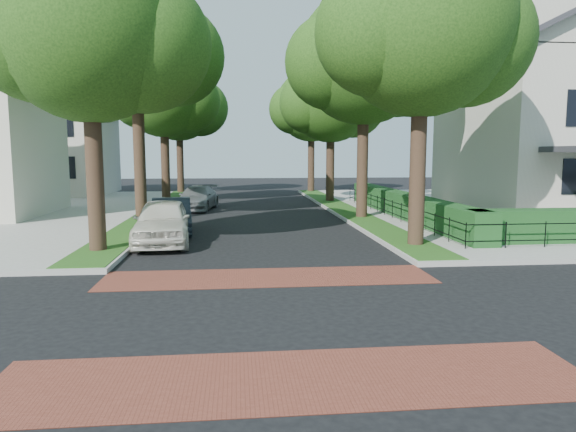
# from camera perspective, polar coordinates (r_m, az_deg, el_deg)

# --- Properties ---
(ground) EXTENTS (120.00, 120.00, 0.00)m
(ground) POSITION_cam_1_polar(r_m,az_deg,el_deg) (11.09, -1.16, -10.78)
(ground) COLOR black
(ground) RESTS_ON ground
(sidewalk_ne) EXTENTS (30.00, 30.00, 0.15)m
(sidewalk_ne) POSITION_cam_1_polar(r_m,az_deg,el_deg) (36.00, 28.72, 0.86)
(sidewalk_ne) COLOR gray
(sidewalk_ne) RESTS_ON ground
(crosswalk_far) EXTENTS (9.00, 2.20, 0.01)m
(crosswalk_far) POSITION_cam_1_polar(r_m,az_deg,el_deg) (14.16, -2.19, -6.82)
(crosswalk_far) COLOR brown
(crosswalk_far) RESTS_ON ground
(crosswalk_near) EXTENTS (9.00, 2.20, 0.01)m
(crosswalk_near) POSITION_cam_1_polar(r_m,az_deg,el_deg) (8.11, 0.72, -17.63)
(crosswalk_near) COLOR brown
(crosswalk_near) RESTS_ON ground
(grass_strip_ne) EXTENTS (1.60, 29.80, 0.02)m
(grass_strip_ne) POSITION_cam_1_polar(r_m,az_deg,el_deg) (30.45, 6.14, 0.87)
(grass_strip_ne) COLOR #294A15
(grass_strip_ne) RESTS_ON sidewalk_ne
(grass_strip_nw) EXTENTS (1.60, 29.80, 0.02)m
(grass_strip_nw) POSITION_cam_1_polar(r_m,az_deg,el_deg) (30.15, -14.39, 0.63)
(grass_strip_nw) COLOR #294A15
(grass_strip_nw) RESTS_ON sidewalk_nw
(tree_right_near) EXTENTS (7.75, 6.67, 10.66)m
(tree_right_near) POSITION_cam_1_polar(r_m,az_deg,el_deg) (19.36, 14.71, 19.43)
(tree_right_near) COLOR black
(tree_right_near) RESTS_ON sidewalk_ne
(tree_right_mid) EXTENTS (8.25, 7.09, 11.22)m
(tree_right_mid) POSITION_cam_1_polar(r_m,az_deg,el_deg) (26.96, 8.57, 16.75)
(tree_right_mid) COLOR black
(tree_right_mid) RESTS_ON sidewalk_ne
(tree_right_far) EXTENTS (7.25, 6.23, 9.74)m
(tree_right_far) POSITION_cam_1_polar(r_m,az_deg,el_deg) (35.51, 4.88, 12.66)
(tree_right_far) COLOR black
(tree_right_far) RESTS_ON sidewalk_ne
(tree_right_back) EXTENTS (7.50, 6.45, 10.20)m
(tree_right_back) POSITION_cam_1_polar(r_m,az_deg,el_deg) (44.40, 2.71, 12.00)
(tree_right_back) COLOR black
(tree_right_back) RESTS_ON sidewalk_ne
(tree_left_near) EXTENTS (7.50, 6.45, 10.20)m
(tree_left_near) POSITION_cam_1_polar(r_m,az_deg,el_deg) (18.74, -20.80, 18.51)
(tree_left_near) COLOR black
(tree_left_near) RESTS_ON sidewalk_nw
(tree_left_mid) EXTENTS (8.00, 6.88, 11.48)m
(tree_left_mid) POSITION_cam_1_polar(r_m,az_deg,el_deg) (26.64, -16.23, 17.45)
(tree_left_mid) COLOR black
(tree_left_mid) RESTS_ON sidewalk_nw
(tree_left_far) EXTENTS (7.00, 6.02, 9.86)m
(tree_left_far) POSITION_cam_1_polar(r_m,az_deg,el_deg) (35.24, -13.47, 12.89)
(tree_left_far) COLOR black
(tree_left_far) RESTS_ON sidewalk_nw
(tree_left_back) EXTENTS (7.75, 6.66, 10.44)m
(tree_left_back) POSITION_cam_1_polar(r_m,az_deg,el_deg) (44.18, -11.87, 12.07)
(tree_left_back) COLOR black
(tree_left_back) RESTS_ON sidewalk_nw
(hedge_main_road) EXTENTS (1.00, 18.00, 1.20)m
(hedge_main_road) POSITION_cam_1_polar(r_m,az_deg,el_deg) (27.04, 12.72, 1.23)
(hedge_main_road) COLOR #17421B
(hedge_main_road) RESTS_ON sidewalk_ne
(fence_main_road) EXTENTS (0.06, 18.00, 0.90)m
(fence_main_road) POSITION_cam_1_polar(r_m,az_deg,el_deg) (26.82, 11.09, 0.90)
(fence_main_road) COLOR black
(fence_main_road) RESTS_ON sidewalk_ne
(house_left_far) EXTENTS (10.00, 9.00, 10.14)m
(house_left_far) POSITION_cam_1_polar(r_m,az_deg,el_deg) (45.01, -25.00, 8.45)
(house_left_far) COLOR beige
(house_left_far) RESTS_ON sidewalk_nw
(parked_car_front) EXTENTS (2.29, 5.09, 1.70)m
(parked_car_front) POSITION_cam_1_polar(r_m,az_deg,el_deg) (19.70, -13.74, -0.60)
(parked_car_front) COLOR silver
(parked_car_front) RESTS_ON ground
(parked_car_middle) EXTENTS (2.11, 4.69, 1.50)m
(parked_car_middle) POSITION_cam_1_polar(r_m,az_deg,el_deg) (22.23, -12.82, 0.01)
(parked_car_middle) COLOR #1F282F
(parked_car_middle) RESTS_ON ground
(parked_car_rear) EXTENTS (2.66, 5.05, 1.40)m
(parked_car_rear) POSITION_cam_1_polar(r_m,az_deg,el_deg) (31.37, -10.06, 1.97)
(parked_car_rear) COLOR slate
(parked_car_rear) RESTS_ON ground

